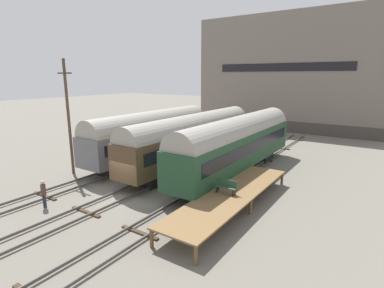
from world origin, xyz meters
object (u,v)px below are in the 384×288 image
Objects in this scene: bench at (226,186)px; person_worker at (43,191)px; train_car_grey at (151,133)px; utility_pole at (68,116)px; train_car_green at (238,142)px; train_car_brown at (194,136)px.

person_worker is at bearing -147.52° from bench.
train_car_grey is 11.34× the size of bench.
person_worker is 0.19× the size of utility_pole.
utility_pole is at bearing -147.34° from train_car_green.
utility_pole is at bearing 130.86° from person_worker.
person_worker is at bearing -49.14° from utility_pole.
bench is at bearing 3.69° from utility_pole.
person_worker is at bearing -102.28° from train_car_brown.
utility_pole reaches higher than train_car_green.
utility_pole is (-3.00, -7.16, 2.28)m from train_car_grey.
train_car_green is 7.49m from bench.
train_car_green is 9.75× the size of person_worker.
train_car_grey is at bearing 152.29° from bench.
train_car_green reaches higher than train_car_grey.
utility_pole reaches higher than person_worker.
train_car_green is at bearing -1.02° from train_car_brown.
utility_pole is (-7.65, -7.97, 2.24)m from train_car_brown.
utility_pole is (-12.30, -7.88, 2.19)m from train_car_green.
person_worker is (-7.57, -13.35, -1.81)m from train_car_green.
person_worker is (1.73, -12.62, -1.72)m from train_car_grey.
person_worker is (-10.08, -6.42, -0.46)m from bench.
bench is (2.51, -6.93, -1.35)m from train_car_green.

